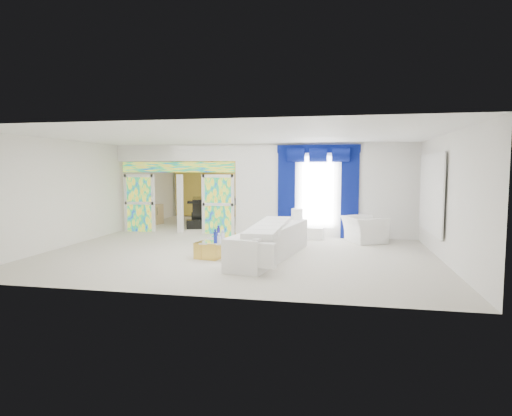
% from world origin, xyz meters
% --- Properties ---
extents(floor, '(12.00, 12.00, 0.00)m').
position_xyz_m(floor, '(0.00, 0.00, 0.00)').
color(floor, '#B7AF9E').
rests_on(floor, ground).
extents(dividing_wall, '(5.70, 0.18, 3.00)m').
position_xyz_m(dividing_wall, '(2.15, 1.00, 1.50)').
color(dividing_wall, white).
rests_on(dividing_wall, ground).
extents(dividing_header, '(4.30, 0.18, 0.55)m').
position_xyz_m(dividing_header, '(-2.85, 1.00, 2.73)').
color(dividing_header, white).
rests_on(dividing_header, dividing_wall).
extents(stained_panel_left, '(0.95, 0.04, 2.00)m').
position_xyz_m(stained_panel_left, '(-4.28, 1.00, 1.00)').
color(stained_panel_left, '#994C3F').
rests_on(stained_panel_left, ground).
extents(stained_panel_right, '(0.95, 0.04, 2.00)m').
position_xyz_m(stained_panel_right, '(-1.42, 1.00, 1.00)').
color(stained_panel_right, '#994C3F').
rests_on(stained_panel_right, ground).
extents(stained_transom, '(4.00, 0.05, 0.35)m').
position_xyz_m(stained_transom, '(-2.85, 1.00, 2.25)').
color(stained_transom, '#994C3F').
rests_on(stained_transom, dividing_header).
extents(window_pane, '(1.00, 0.02, 2.30)m').
position_xyz_m(window_pane, '(1.90, 0.90, 1.45)').
color(window_pane, white).
rests_on(window_pane, dividing_wall).
extents(blue_drape_left, '(0.55, 0.10, 2.80)m').
position_xyz_m(blue_drape_left, '(0.90, 0.87, 1.40)').
color(blue_drape_left, '#04134D').
rests_on(blue_drape_left, ground).
extents(blue_drape_right, '(0.55, 0.10, 2.80)m').
position_xyz_m(blue_drape_right, '(2.90, 0.87, 1.40)').
color(blue_drape_right, '#04134D').
rests_on(blue_drape_right, ground).
extents(blue_pelmet, '(2.60, 0.12, 0.25)m').
position_xyz_m(blue_pelmet, '(1.90, 0.87, 2.82)').
color(blue_pelmet, '#04134D').
rests_on(blue_pelmet, dividing_wall).
extents(wall_mirror, '(0.04, 2.70, 1.90)m').
position_xyz_m(wall_mirror, '(4.94, -1.00, 1.55)').
color(wall_mirror, white).
rests_on(wall_mirror, ground).
extents(gold_curtains, '(9.70, 0.12, 2.90)m').
position_xyz_m(gold_curtains, '(0.00, 5.90, 1.50)').
color(gold_curtains, gold).
rests_on(gold_curtains, ground).
extents(white_sofa, '(1.52, 3.88, 0.72)m').
position_xyz_m(white_sofa, '(0.93, -2.58, 0.36)').
color(white_sofa, white).
rests_on(white_sofa, ground).
extents(coffee_table, '(0.92, 1.87, 0.40)m').
position_xyz_m(coffee_table, '(-0.42, -2.28, 0.20)').
color(coffee_table, gold).
rests_on(coffee_table, ground).
extents(console_table, '(1.12, 0.48, 0.36)m').
position_xyz_m(console_table, '(1.58, 0.52, 0.18)').
color(console_table, white).
rests_on(console_table, ground).
extents(table_lamp, '(0.36, 0.36, 0.58)m').
position_xyz_m(table_lamp, '(1.28, 0.52, 0.65)').
color(table_lamp, white).
rests_on(table_lamp, console_table).
extents(armchair, '(1.42, 1.50, 0.77)m').
position_xyz_m(armchair, '(3.32, 0.22, 0.38)').
color(armchair, white).
rests_on(armchair, ground).
extents(grand_piano, '(2.12, 2.42, 1.03)m').
position_xyz_m(grand_piano, '(-2.46, 3.72, 0.51)').
color(grand_piano, black).
rests_on(grand_piano, ground).
extents(piano_bench, '(1.02, 0.65, 0.32)m').
position_xyz_m(piano_bench, '(-2.46, 2.12, 0.16)').
color(piano_bench, black).
rests_on(piano_bench, ground).
extents(tv_console, '(0.61, 0.58, 0.78)m').
position_xyz_m(tv_console, '(-4.67, 3.08, 0.39)').
color(tv_console, tan).
rests_on(tv_console, ground).
extents(chandelier, '(0.60, 0.60, 0.60)m').
position_xyz_m(chandelier, '(-2.30, 3.40, 2.65)').
color(chandelier, gold).
rests_on(chandelier, ceiling).
extents(decanters, '(0.19, 0.86, 0.28)m').
position_xyz_m(decanters, '(-0.43, -2.45, 0.50)').
color(decanters, navy).
rests_on(decanters, coffee_table).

